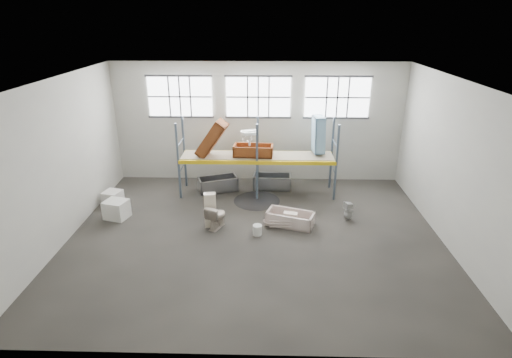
{
  "coord_description": "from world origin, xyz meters",
  "views": [
    {
      "loc": [
        0.35,
        -11.58,
        6.74
      ],
      "look_at": [
        0.0,
        1.5,
        1.4
      ],
      "focal_mm": 28.49,
      "sensor_mm": 36.0,
      "label": 1
    }
  ],
  "objects_px": {
    "cistern_tall": "(210,210)",
    "steel_tub_right": "(272,182)",
    "rust_tub_flat": "(253,150)",
    "toilet_white": "(349,211)",
    "bucket": "(257,230)",
    "steel_tub_left": "(218,184)",
    "carton_near": "(117,209)",
    "bathtub_beige": "(290,218)",
    "blue_tub_upright": "(318,135)",
    "toilet_beige": "(216,216)"
  },
  "relations": [
    {
      "from": "steel_tub_right",
      "to": "bucket",
      "type": "distance_m",
      "value": 3.92
    },
    {
      "from": "cistern_tall",
      "to": "blue_tub_upright",
      "type": "distance_m",
      "value": 5.25
    },
    {
      "from": "toilet_beige",
      "to": "blue_tub_upright",
      "type": "distance_m",
      "value": 5.22
    },
    {
      "from": "steel_tub_left",
      "to": "rust_tub_flat",
      "type": "height_order",
      "value": "rust_tub_flat"
    },
    {
      "from": "steel_tub_left",
      "to": "steel_tub_right",
      "type": "bearing_deg",
      "value": 7.77
    },
    {
      "from": "bathtub_beige",
      "to": "toilet_white",
      "type": "height_order",
      "value": "toilet_white"
    },
    {
      "from": "steel_tub_right",
      "to": "rust_tub_flat",
      "type": "height_order",
      "value": "rust_tub_flat"
    },
    {
      "from": "cistern_tall",
      "to": "toilet_white",
      "type": "xyz_separation_m",
      "value": [
        4.78,
        0.61,
        -0.27
      ]
    },
    {
      "from": "steel_tub_right",
      "to": "bucket",
      "type": "xyz_separation_m",
      "value": [
        -0.53,
        -3.89,
        -0.11
      ]
    },
    {
      "from": "bathtub_beige",
      "to": "steel_tub_left",
      "type": "xyz_separation_m",
      "value": [
        -2.81,
        2.86,
        0.05
      ]
    },
    {
      "from": "toilet_beige",
      "to": "cistern_tall",
      "type": "xyz_separation_m",
      "value": [
        -0.21,
        0.09,
        0.19
      ]
    },
    {
      "from": "bucket",
      "to": "carton_near",
      "type": "xyz_separation_m",
      "value": [
        -5.01,
        1.07,
        0.15
      ]
    },
    {
      "from": "steel_tub_right",
      "to": "bucket",
      "type": "bearing_deg",
      "value": -97.69
    },
    {
      "from": "blue_tub_upright",
      "to": "bucket",
      "type": "bearing_deg",
      "value": -122.36
    },
    {
      "from": "toilet_beige",
      "to": "rust_tub_flat",
      "type": "height_order",
      "value": "rust_tub_flat"
    },
    {
      "from": "cistern_tall",
      "to": "steel_tub_left",
      "type": "bearing_deg",
      "value": 82.84
    },
    {
      "from": "toilet_beige",
      "to": "cistern_tall",
      "type": "distance_m",
      "value": 0.3
    },
    {
      "from": "steel_tub_left",
      "to": "carton_near",
      "type": "bearing_deg",
      "value": -142.84
    },
    {
      "from": "toilet_white",
      "to": "blue_tub_upright",
      "type": "bearing_deg",
      "value": 177.53
    },
    {
      "from": "cistern_tall",
      "to": "blue_tub_upright",
      "type": "height_order",
      "value": "blue_tub_upright"
    },
    {
      "from": "steel_tub_left",
      "to": "bucket",
      "type": "xyz_separation_m",
      "value": [
        1.7,
        -3.58,
        -0.11
      ]
    },
    {
      "from": "cistern_tall",
      "to": "toilet_white",
      "type": "bearing_deg",
      "value": -1.83
    },
    {
      "from": "cistern_tall",
      "to": "rust_tub_flat",
      "type": "distance_m",
      "value": 3.32
    },
    {
      "from": "bathtub_beige",
      "to": "bucket",
      "type": "bearing_deg",
      "value": -128.06
    },
    {
      "from": "steel_tub_right",
      "to": "carton_near",
      "type": "xyz_separation_m",
      "value": [
        -5.54,
        -2.81,
        0.04
      ]
    },
    {
      "from": "bucket",
      "to": "carton_near",
      "type": "relative_size",
      "value": 0.46
    },
    {
      "from": "toilet_white",
      "to": "bucket",
      "type": "distance_m",
      "value": 3.38
    },
    {
      "from": "bathtub_beige",
      "to": "blue_tub_upright",
      "type": "height_order",
      "value": "blue_tub_upright"
    },
    {
      "from": "rust_tub_flat",
      "to": "bucket",
      "type": "relative_size",
      "value": 4.37
    },
    {
      "from": "carton_near",
      "to": "bathtub_beige",
      "type": "bearing_deg",
      "value": -3.3
    },
    {
      "from": "toilet_white",
      "to": "bucket",
      "type": "bearing_deg",
      "value": -92.54
    },
    {
      "from": "cistern_tall",
      "to": "toilet_white",
      "type": "distance_m",
      "value": 4.82
    },
    {
      "from": "bathtub_beige",
      "to": "toilet_white",
      "type": "distance_m",
      "value": 2.11
    },
    {
      "from": "cistern_tall",
      "to": "rust_tub_flat",
      "type": "height_order",
      "value": "rust_tub_flat"
    },
    {
      "from": "toilet_white",
      "to": "bucket",
      "type": "relative_size",
      "value": 1.96
    },
    {
      "from": "steel_tub_right",
      "to": "carton_near",
      "type": "bearing_deg",
      "value": -153.06
    },
    {
      "from": "cistern_tall",
      "to": "steel_tub_right",
      "type": "xyz_separation_m",
      "value": [
        2.12,
        3.34,
        -0.32
      ]
    },
    {
      "from": "toilet_white",
      "to": "rust_tub_flat",
      "type": "bearing_deg",
      "value": -144.91
    },
    {
      "from": "cistern_tall",
      "to": "rust_tub_flat",
      "type": "relative_size",
      "value": 0.8
    },
    {
      "from": "toilet_white",
      "to": "rust_tub_flat",
      "type": "xyz_separation_m",
      "value": [
        -3.42,
        2.17,
        1.48
      ]
    },
    {
      "from": "cistern_tall",
      "to": "bucket",
      "type": "bearing_deg",
      "value": -28.0
    },
    {
      "from": "rust_tub_flat",
      "to": "carton_near",
      "type": "xyz_separation_m",
      "value": [
        -4.77,
        -2.25,
        -1.49
      ]
    },
    {
      "from": "toilet_white",
      "to": "blue_tub_upright",
      "type": "xyz_separation_m",
      "value": [
        -0.89,
        2.45,
        2.06
      ]
    },
    {
      "from": "blue_tub_upright",
      "to": "steel_tub_right",
      "type": "bearing_deg",
      "value": 170.86
    },
    {
      "from": "steel_tub_right",
      "to": "bucket",
      "type": "height_order",
      "value": "steel_tub_right"
    },
    {
      "from": "cistern_tall",
      "to": "blue_tub_upright",
      "type": "bearing_deg",
      "value": 29.15
    },
    {
      "from": "bucket",
      "to": "cistern_tall",
      "type": "bearing_deg",
      "value": 161.06
    },
    {
      "from": "steel_tub_right",
      "to": "bucket",
      "type": "relative_size",
      "value": 4.46
    },
    {
      "from": "toilet_white",
      "to": "rust_tub_flat",
      "type": "distance_m",
      "value": 4.31
    },
    {
      "from": "toilet_beige",
      "to": "bathtub_beige",
      "type": "bearing_deg",
      "value": -149.19
    }
  ]
}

